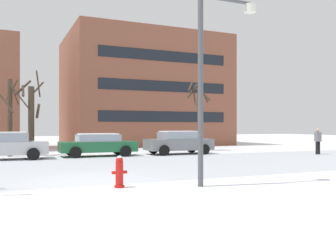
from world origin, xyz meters
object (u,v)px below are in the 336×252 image
(parked_car_silver, at_px, (3,145))
(pedestrian_crossing, at_px, (318,139))
(parked_car_green, at_px, (98,144))
(parked_car_gray, at_px, (179,142))
(fire_hydrant, at_px, (119,171))
(street_lamp, at_px, (211,66))

(parked_car_silver, distance_m, pedestrian_crossing, 18.51)
(parked_car_green, distance_m, parked_car_gray, 5.10)
(fire_hydrant, distance_m, parked_car_green, 11.69)
(street_lamp, xyz_separation_m, parked_car_green, (-0.52, 12.27, -2.82))
(parked_car_green, distance_m, pedestrian_crossing, 13.65)
(parked_car_silver, xyz_separation_m, parked_car_gray, (10.18, -0.01, 0.00))
(street_lamp, distance_m, parked_car_gray, 13.07)
(street_lamp, distance_m, pedestrian_crossing, 15.21)
(parked_car_silver, bearing_deg, fire_hydrant, -74.85)
(parked_car_green, bearing_deg, parked_car_gray, -3.75)
(street_lamp, distance_m, parked_car_green, 12.59)
(street_lamp, bearing_deg, parked_car_gray, 69.03)
(fire_hydrant, relative_size, parked_car_green, 0.21)
(fire_hydrant, bearing_deg, parked_car_green, 79.83)
(pedestrian_crossing, bearing_deg, fire_hydrant, -153.67)
(street_lamp, height_order, parked_car_gray, street_lamp)
(parked_car_gray, height_order, pedestrian_crossing, pedestrian_crossing)
(parked_car_silver, relative_size, parked_car_gray, 1.06)
(fire_hydrant, height_order, parked_car_silver, parked_car_silver)
(parked_car_gray, bearing_deg, pedestrian_crossing, -24.90)
(parked_car_silver, xyz_separation_m, parked_car_green, (5.09, 0.32, -0.05))
(fire_hydrant, height_order, pedestrian_crossing, pedestrian_crossing)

